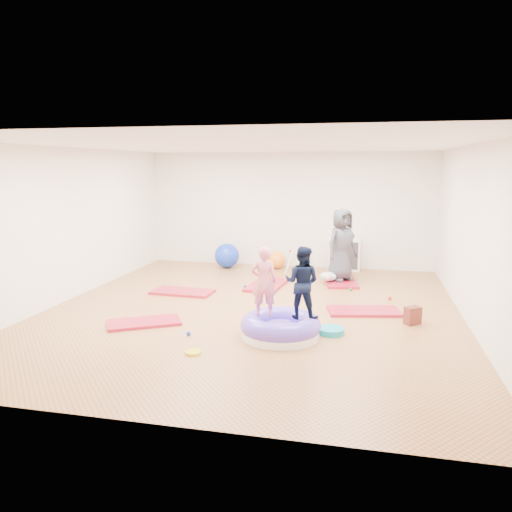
# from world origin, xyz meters

# --- Properties ---
(room) EXTENTS (7.01, 8.01, 2.81)m
(room) POSITION_xyz_m (0.00, 0.00, 1.40)
(room) COLOR #997E47
(room) RESTS_ON ground
(gym_mat_front_left) EXTENTS (1.26, 1.05, 0.05)m
(gym_mat_front_left) POSITION_xyz_m (-1.50, -1.13, 0.02)
(gym_mat_front_left) COLOR maroon
(gym_mat_front_left) RESTS_ON ground
(gym_mat_mid_left) EXTENTS (1.22, 0.65, 0.05)m
(gym_mat_mid_left) POSITION_xyz_m (-1.60, 0.84, 0.02)
(gym_mat_mid_left) COLOR maroon
(gym_mat_mid_left) RESTS_ON ground
(gym_mat_center_back) EXTENTS (0.77, 1.33, 0.05)m
(gym_mat_center_back) POSITION_xyz_m (-0.10, 1.77, 0.03)
(gym_mat_center_back) COLOR maroon
(gym_mat_center_back) RESTS_ON ground
(gym_mat_right) EXTENTS (1.30, 0.84, 0.05)m
(gym_mat_right) POSITION_xyz_m (1.89, 0.26, 0.02)
(gym_mat_right) COLOR maroon
(gym_mat_right) RESTS_ON ground
(gym_mat_rear_right) EXTENTS (0.86, 1.37, 0.05)m
(gym_mat_rear_right) POSITION_xyz_m (1.37, 2.46, 0.03)
(gym_mat_rear_right) COLOR maroon
(gym_mat_rear_right) RESTS_ON ground
(inflatable_cushion) EXTENTS (1.17, 1.17, 0.37)m
(inflatable_cushion) POSITION_xyz_m (0.72, -1.27, 0.14)
(inflatable_cushion) COLOR white
(inflatable_cushion) RESTS_ON ground
(child_pink) EXTENTS (0.42, 0.32, 1.03)m
(child_pink) POSITION_xyz_m (0.46, -1.22, 0.86)
(child_pink) COLOR pink
(child_pink) RESTS_ON inflatable_cushion
(child_navy) EXTENTS (0.56, 0.47, 1.06)m
(child_navy) POSITION_xyz_m (1.01, -1.20, 0.87)
(child_navy) COLOR black
(child_navy) RESTS_ON inflatable_cushion
(adult_caregiver) EXTENTS (0.87, 0.88, 1.54)m
(adult_caregiver) POSITION_xyz_m (1.38, 2.45, 0.82)
(adult_caregiver) COLOR #3B3D45
(adult_caregiver) RESTS_ON gym_mat_rear_right
(infant) EXTENTS (0.35, 0.36, 0.21)m
(infant) POSITION_xyz_m (1.13, 2.24, 0.16)
(infant) COLOR #A3D4E8
(infant) RESTS_ON gym_mat_rear_right
(ball_pit_balls) EXTENTS (3.78, 3.32, 0.06)m
(ball_pit_balls) POSITION_xyz_m (0.35, 0.86, 0.03)
(ball_pit_balls) COLOR #1536C4
(ball_pit_balls) RESTS_ON ground
(exercise_ball_blue) EXTENTS (0.60, 0.60, 0.60)m
(exercise_ball_blue) POSITION_xyz_m (-1.43, 3.41, 0.30)
(exercise_ball_blue) COLOR #1536C4
(exercise_ball_blue) RESTS_ON ground
(exercise_ball_orange) EXTENTS (0.43, 0.43, 0.43)m
(exercise_ball_orange) POSITION_xyz_m (-0.22, 3.60, 0.21)
(exercise_ball_orange) COLOR orange
(exercise_ball_orange) RESTS_ON ground
(infant_play_gym) EXTENTS (0.67, 0.63, 0.51)m
(infant_play_gym) POSITION_xyz_m (0.40, 3.28, 0.34)
(infant_play_gym) COLOR white
(infant_play_gym) RESTS_ON ground
(cube_shelf) EXTENTS (0.75, 0.37, 0.75)m
(cube_shelf) POSITION_xyz_m (1.39, 3.79, 0.38)
(cube_shelf) COLOR white
(cube_shelf) RESTS_ON ground
(balance_disc) EXTENTS (0.39, 0.39, 0.09)m
(balance_disc) POSITION_xyz_m (1.43, -0.96, 0.04)
(balance_disc) COLOR #14A0B2
(balance_disc) RESTS_ON ground
(backpack) EXTENTS (0.29, 0.27, 0.28)m
(backpack) POSITION_xyz_m (2.65, -0.22, 0.14)
(backpack) COLOR maroon
(backpack) RESTS_ON ground
(yellow_toy) EXTENTS (0.22, 0.22, 0.03)m
(yellow_toy) POSITION_xyz_m (-0.31, -2.17, 0.02)
(yellow_toy) COLOR yellow
(yellow_toy) RESTS_ON ground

